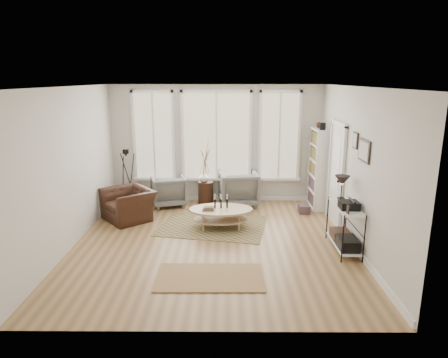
{
  "coord_description": "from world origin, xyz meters",
  "views": [
    {
      "loc": [
        0.25,
        -7.06,
        3.04
      ],
      "look_at": [
        0.2,
        0.6,
        1.1
      ],
      "focal_mm": 32.0,
      "sensor_mm": 36.0,
      "label": 1
    }
  ],
  "objects_px": {
    "low_shelf": "(345,223)",
    "coffee_table": "(221,213)",
    "armchair_left": "(168,191)",
    "side_table": "(205,174)",
    "bookcase": "(318,168)",
    "armchair_right": "(238,188)",
    "accent_chair": "(128,204)"
  },
  "relations": [
    {
      "from": "bookcase",
      "to": "side_table",
      "type": "xyz_separation_m",
      "value": [
        -2.7,
        0.22,
        -0.2
      ]
    },
    {
      "from": "armchair_left",
      "to": "armchair_right",
      "type": "height_order",
      "value": "armchair_right"
    },
    {
      "from": "side_table",
      "to": "accent_chair",
      "type": "distance_m",
      "value": 2.05
    },
    {
      "from": "coffee_table",
      "to": "armchair_left",
      "type": "height_order",
      "value": "armchair_left"
    },
    {
      "from": "armchair_left",
      "to": "accent_chair",
      "type": "height_order",
      "value": "armchair_left"
    },
    {
      "from": "low_shelf",
      "to": "coffee_table",
      "type": "relative_size",
      "value": 0.97
    },
    {
      "from": "bookcase",
      "to": "side_table",
      "type": "distance_m",
      "value": 2.72
    },
    {
      "from": "bookcase",
      "to": "low_shelf",
      "type": "relative_size",
      "value": 1.58
    },
    {
      "from": "low_shelf",
      "to": "coffee_table",
      "type": "xyz_separation_m",
      "value": [
        -2.25,
        1.09,
        -0.19
      ]
    },
    {
      "from": "low_shelf",
      "to": "side_table",
      "type": "relative_size",
      "value": 0.83
    },
    {
      "from": "low_shelf",
      "to": "armchair_left",
      "type": "xyz_separation_m",
      "value": [
        -3.56,
        2.62,
        -0.14
      ]
    },
    {
      "from": "armchair_right",
      "to": "side_table",
      "type": "xyz_separation_m",
      "value": [
        -0.81,
        0.1,
        0.34
      ]
    },
    {
      "from": "armchair_left",
      "to": "side_table",
      "type": "height_order",
      "value": "side_table"
    },
    {
      "from": "coffee_table",
      "to": "armchair_right",
      "type": "xyz_separation_m",
      "value": [
        0.41,
        1.56,
        0.1
      ]
    },
    {
      "from": "bookcase",
      "to": "low_shelf",
      "type": "xyz_separation_m",
      "value": [
        -0.06,
        -2.52,
        -0.44
      ]
    },
    {
      "from": "accent_chair",
      "to": "side_table",
      "type": "bearing_deg",
      "value": 84.81
    },
    {
      "from": "low_shelf",
      "to": "bookcase",
      "type": "bearing_deg",
      "value": 88.72
    },
    {
      "from": "accent_chair",
      "to": "low_shelf",
      "type": "bearing_deg",
      "value": 29.46
    },
    {
      "from": "low_shelf",
      "to": "accent_chair",
      "type": "xyz_separation_m",
      "value": [
        -4.29,
        1.59,
        -0.17
      ]
    },
    {
      "from": "accent_chair",
      "to": "bookcase",
      "type": "bearing_deg",
      "value": 61.86
    },
    {
      "from": "bookcase",
      "to": "armchair_right",
      "type": "xyz_separation_m",
      "value": [
        -1.9,
        0.12,
        -0.53
      ]
    },
    {
      "from": "bookcase",
      "to": "low_shelf",
      "type": "distance_m",
      "value": 2.56
    },
    {
      "from": "armchair_left",
      "to": "side_table",
      "type": "relative_size",
      "value": 0.51
    },
    {
      "from": "low_shelf",
      "to": "coffee_table",
      "type": "bearing_deg",
      "value": 154.23
    },
    {
      "from": "side_table",
      "to": "accent_chair",
      "type": "xyz_separation_m",
      "value": [
        -1.64,
        -1.15,
        -0.42
      ]
    },
    {
      "from": "coffee_table",
      "to": "accent_chair",
      "type": "xyz_separation_m",
      "value": [
        -2.04,
        0.51,
        0.01
      ]
    },
    {
      "from": "low_shelf",
      "to": "coffee_table",
      "type": "distance_m",
      "value": 2.51
    },
    {
      "from": "low_shelf",
      "to": "side_table",
      "type": "xyz_separation_m",
      "value": [
        -2.65,
        2.75,
        0.25
      ]
    },
    {
      "from": "bookcase",
      "to": "armchair_left",
      "type": "bearing_deg",
      "value": 178.47
    },
    {
      "from": "bookcase",
      "to": "coffee_table",
      "type": "xyz_separation_m",
      "value": [
        -2.31,
        -1.43,
        -0.63
      ]
    },
    {
      "from": "side_table",
      "to": "coffee_table",
      "type": "bearing_deg",
      "value": -76.54
    },
    {
      "from": "low_shelf",
      "to": "armchair_right",
      "type": "distance_m",
      "value": 3.22
    }
  ]
}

